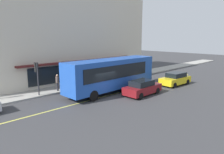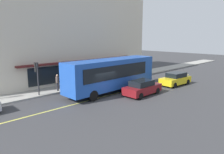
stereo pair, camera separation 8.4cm
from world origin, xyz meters
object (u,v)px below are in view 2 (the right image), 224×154
at_px(car_yellow, 176,79).
at_px(bus, 112,73).
at_px(car_maroon, 142,88).
at_px(pedestrian_at_corner, 57,81).
at_px(traffic_light, 37,71).

bearing_deg(car_yellow, bus, 158.15).
xyz_separation_m(car_maroon, pedestrian_at_corner, (-5.59, 6.90, 0.47)).
relative_size(car_maroon, car_yellow, 0.99).
bearing_deg(car_yellow, car_maroon, 179.33).
xyz_separation_m(traffic_light, pedestrian_at_corner, (2.20, 0.11, -1.32)).
relative_size(car_maroon, pedestrian_at_corner, 2.46).
xyz_separation_m(bus, car_yellow, (7.72, -3.10, -1.24)).
relative_size(car_yellow, pedestrian_at_corner, 2.50).
height_order(car_yellow, pedestrian_at_corner, pedestrian_at_corner).
distance_m(traffic_light, pedestrian_at_corner, 2.56).
distance_m(car_maroon, pedestrian_at_corner, 8.90).
bearing_deg(car_maroon, pedestrian_at_corner, 129.01).
distance_m(bus, car_maroon, 3.52).
bearing_deg(pedestrian_at_corner, bus, -42.17).
bearing_deg(bus, pedestrian_at_corner, 137.83).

